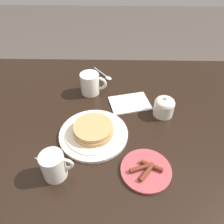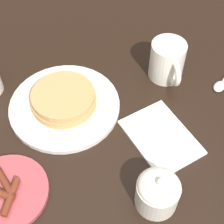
{
  "view_description": "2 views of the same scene",
  "coord_description": "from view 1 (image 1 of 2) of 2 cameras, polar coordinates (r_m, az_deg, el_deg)",
  "views": [
    {
      "loc": [
        0.05,
        -0.54,
        1.35
      ],
      "look_at": [
        0.04,
        0.08,
        0.78
      ],
      "focal_mm": 35.0,
      "sensor_mm": 36.0,
      "label": 1
    },
    {
      "loc": [
        0.47,
        -0.05,
        1.36
      ],
      "look_at": [
        0.04,
        0.08,
        0.78
      ],
      "focal_mm": 55.0,
      "sensor_mm": 36.0,
      "label": 2
    }
  ],
  "objects": [
    {
      "name": "sugar_bowl",
      "position": [
        0.87,
        13.45,
        1.46
      ],
      "size": [
        0.08,
        0.08,
        0.09
      ],
      "color": "silver",
      "rests_on": "dining_table"
    },
    {
      "name": "coffee_mug",
      "position": [
        0.96,
        -5.59,
        7.46
      ],
      "size": [
        0.11,
        0.08,
        0.09
      ],
      "color": "silver",
      "rests_on": "dining_table"
    },
    {
      "name": "napkin",
      "position": [
        0.92,
        4.64,
        2.33
      ],
      "size": [
        0.19,
        0.15,
        0.01
      ],
      "color": "white",
      "rests_on": "dining_table"
    },
    {
      "name": "pancake_plate",
      "position": [
        0.78,
        -4.85,
        -5.16
      ],
      "size": [
        0.25,
        0.25,
        0.05
      ],
      "color": "white",
      "rests_on": "dining_table"
    },
    {
      "name": "creamer_pitcher",
      "position": [
        0.68,
        -15.09,
        -13.29
      ],
      "size": [
        0.11,
        0.07,
        0.1
      ],
      "color": "silver",
      "rests_on": "dining_table"
    },
    {
      "name": "side_plate_bacon",
      "position": [
        0.71,
        8.86,
        -14.72
      ],
      "size": [
        0.16,
        0.16,
        0.02
      ],
      "color": "#B2474C",
      "rests_on": "dining_table"
    },
    {
      "name": "spoon",
      "position": [
        1.09,
        -1.79,
        9.44
      ],
      "size": [
        0.1,
        0.12,
        0.01
      ],
      "color": "silver",
      "rests_on": "dining_table"
    },
    {
      "name": "dining_table",
      "position": [
        0.88,
        -2.79,
        -9.53
      ],
      "size": [
        1.57,
        1.06,
        0.75
      ],
      "color": "black",
      "rests_on": "ground_plane"
    },
    {
      "name": "ground_plane",
      "position": [
        1.45,
        -1.85,
        -25.61
      ],
      "size": [
        8.0,
        8.0,
        0.0
      ],
      "primitive_type": "plane",
      "color": "#51473F"
    }
  ]
}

